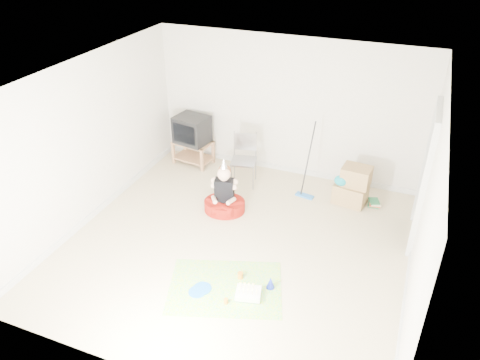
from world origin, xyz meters
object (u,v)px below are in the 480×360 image
at_px(crt_tv, 192,130).
at_px(folding_chair, 244,161).
at_px(cardboard_boxes, 352,186).
at_px(seated_woman, 225,200).
at_px(tv_stand, 193,150).
at_px(birthday_cake, 248,294).

height_order(crt_tv, folding_chair, crt_tv).
height_order(cardboard_boxes, seated_woman, seated_woman).
height_order(tv_stand, birthday_cake, tv_stand).
distance_m(cardboard_boxes, birthday_cake, 2.93).
bearing_deg(crt_tv, cardboard_boxes, 4.45).
bearing_deg(tv_stand, folding_chair, -17.75).
relative_size(crt_tv, cardboard_boxes, 0.90).
distance_m(folding_chair, cardboard_boxes, 1.97).
bearing_deg(tv_stand, crt_tv, -75.96).
bearing_deg(birthday_cake, cardboard_boxes, 73.32).
bearing_deg(cardboard_boxes, birthday_cake, -106.68).
xyz_separation_m(crt_tv, seated_woman, (1.26, -1.34, -0.51)).
bearing_deg(folding_chair, seated_woman, -88.40).
bearing_deg(crt_tv, folding_chair, -8.10).
height_order(tv_stand, cardboard_boxes, cardboard_boxes).
relative_size(tv_stand, folding_chair, 0.82).
distance_m(folding_chair, birthday_cake, 2.95).
xyz_separation_m(tv_stand, birthday_cake, (2.35, -3.09, -0.23)).
xyz_separation_m(cardboard_boxes, birthday_cake, (-0.84, -2.80, -0.28)).
relative_size(crt_tv, seated_woman, 0.62).
bearing_deg(folding_chair, cardboard_boxes, 3.03).
bearing_deg(cardboard_boxes, tv_stand, 174.80).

